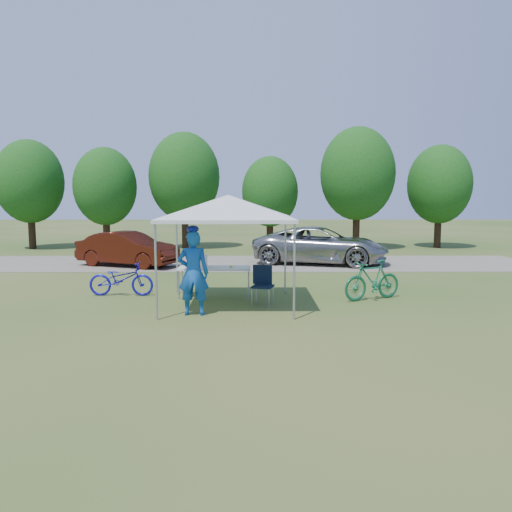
{
  "coord_description": "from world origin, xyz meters",
  "views": [
    {
      "loc": [
        0.6,
        -12.19,
        2.65
      ],
      "look_at": [
        0.69,
        2.0,
        1.0
      ],
      "focal_mm": 35.0,
      "sensor_mm": 36.0,
      "label": 1
    }
  ],
  "objects": [
    {
      "name": "cyclist",
      "position": [
        -0.75,
        -1.03,
        0.96
      ],
      "size": [
        0.7,
        0.46,
        1.93
      ],
      "primitive_type": "imported",
      "rotation": [
        0.0,
        0.0,
        3.14
      ],
      "color": "#1552AB",
      "rests_on": "ground"
    },
    {
      "name": "folding_table",
      "position": [
        -0.43,
        1.09,
        0.76
      ],
      "size": [
        1.94,
        0.81,
        0.8
      ],
      "color": "white",
      "rests_on": "ground"
    },
    {
      "name": "cooler",
      "position": [
        -0.85,
        1.09,
        0.96
      ],
      "size": [
        0.45,
        0.3,
        0.32
      ],
      "color": "white",
      "rests_on": "folding_table"
    },
    {
      "name": "treeline",
      "position": [
        -0.29,
        14.05,
        3.53
      ],
      "size": [
        24.89,
        4.28,
        6.3
      ],
      "color": "#382314",
      "rests_on": "ground"
    },
    {
      "name": "ice_cream_cup",
      "position": [
        0.02,
        1.04,
        0.83
      ],
      "size": [
        0.07,
        0.07,
        0.05
      ],
      "primitive_type": "cylinder",
      "color": "#CEEA37",
      "rests_on": "folding_table"
    },
    {
      "name": "sedan",
      "position": [
        -4.26,
        7.12,
        0.69
      ],
      "size": [
        4.29,
        2.85,
        1.34
      ],
      "primitive_type": "imported",
      "rotation": [
        0.0,
        0.0,
        1.18
      ],
      "color": "#44150B",
      "rests_on": "gravel_strip"
    },
    {
      "name": "canopy",
      "position": [
        0.0,
        0.0,
        2.65
      ],
      "size": [
        4.53,
        4.53,
        3.0
      ],
      "color": "#A5A5AA",
      "rests_on": "ground"
    },
    {
      "name": "bike_blue",
      "position": [
        -2.99,
        1.23,
        0.46
      ],
      "size": [
        1.76,
        0.64,
        0.92
      ],
      "primitive_type": "imported",
      "rotation": [
        0.0,
        0.0,
        1.55
      ],
      "color": "#1513A8",
      "rests_on": "ground"
    },
    {
      "name": "ground",
      "position": [
        0.0,
        0.0,
        0.0
      ],
      "size": [
        100.0,
        100.0,
        0.0
      ],
      "primitive_type": "plane",
      "color": "#2D5119",
      "rests_on": "ground"
    },
    {
      "name": "gravel_strip",
      "position": [
        0.0,
        8.0,
        0.01
      ],
      "size": [
        24.0,
        5.0,
        0.02
      ],
      "primitive_type": "cube",
      "color": "gray",
      "rests_on": "ground"
    },
    {
      "name": "folding_chair",
      "position": [
        0.84,
        0.16,
        0.57
      ],
      "size": [
        0.61,
        0.63,
        0.97
      ],
      "rotation": [
        0.0,
        0.0,
        -0.28
      ],
      "color": "black",
      "rests_on": "ground"
    },
    {
      "name": "minivan",
      "position": [
        3.34,
        7.8,
        0.76
      ],
      "size": [
        5.82,
        3.82,
        1.49
      ],
      "primitive_type": "imported",
      "rotation": [
        0.0,
        0.0,
        1.3
      ],
      "color": "#A3A39F",
      "rests_on": "gravel_strip"
    },
    {
      "name": "bike_green",
      "position": [
        3.73,
        0.64,
        0.52
      ],
      "size": [
        1.78,
        1.17,
        1.04
      ],
      "primitive_type": "imported",
      "rotation": [
        0.0,
        0.0,
        -1.14
      ],
      "color": "#16663E",
      "rests_on": "ground"
    }
  ]
}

